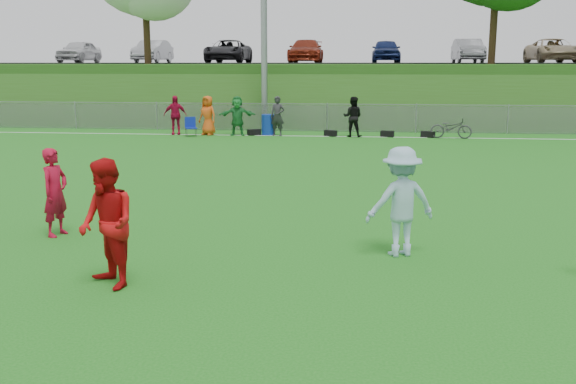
# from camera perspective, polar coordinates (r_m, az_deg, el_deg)

# --- Properties ---
(ground) EXTENTS (120.00, 120.00, 0.00)m
(ground) POSITION_cam_1_polar(r_m,az_deg,el_deg) (9.95, -2.67, -6.68)
(ground) COLOR #186715
(ground) RESTS_ON ground
(sideline_far) EXTENTS (60.00, 0.10, 0.01)m
(sideline_far) POSITION_cam_1_polar(r_m,az_deg,el_deg) (27.55, 3.26, 4.97)
(sideline_far) COLOR white
(sideline_far) RESTS_ON ground
(fence) EXTENTS (58.00, 0.06, 1.30)m
(fence) POSITION_cam_1_polar(r_m,az_deg,el_deg) (29.48, 3.49, 6.64)
(fence) COLOR gray
(fence) RESTS_ON ground
(berm) EXTENTS (120.00, 18.00, 3.00)m
(berm) POSITION_cam_1_polar(r_m,az_deg,el_deg) (40.40, 4.34, 9.13)
(berm) COLOR #2A5618
(berm) RESTS_ON ground
(parking_lot) EXTENTS (120.00, 12.00, 0.10)m
(parking_lot) POSITION_cam_1_polar(r_m,az_deg,el_deg) (42.37, 4.48, 11.33)
(parking_lot) COLOR black
(parking_lot) RESTS_ON berm
(car_row) EXTENTS (32.04, 5.18, 1.44)m
(car_row) POSITION_cam_1_polar(r_m,az_deg,el_deg) (41.43, 2.79, 12.41)
(car_row) COLOR silver
(car_row) RESTS_ON parking_lot
(spectator_row) EXTENTS (8.71, 0.82, 1.69)m
(spectator_row) POSITION_cam_1_polar(r_m,az_deg,el_deg) (27.84, -3.40, 6.78)
(spectator_row) COLOR #AD0C33
(spectator_row) RESTS_ON ground
(gear_bags) EXTENTS (8.03, 0.58, 0.26)m
(gear_bags) POSITION_cam_1_polar(r_m,az_deg,el_deg) (27.60, 5.46, 5.21)
(gear_bags) COLOR black
(gear_bags) RESTS_ON ground
(player_red_left) EXTENTS (0.51, 0.66, 1.60)m
(player_red_left) POSITION_cam_1_polar(r_m,az_deg,el_deg) (12.28, -20.00, -0.02)
(player_red_left) COLOR #A70B26
(player_red_left) RESTS_ON ground
(player_red_center) EXTENTS (1.11, 1.11, 1.82)m
(player_red_center) POSITION_cam_1_polar(r_m,az_deg,el_deg) (9.19, -15.80, -2.76)
(player_red_center) COLOR red
(player_red_center) RESTS_ON ground
(player_blue) EXTENTS (1.31, 1.02, 1.78)m
(player_blue) POSITION_cam_1_polar(r_m,az_deg,el_deg) (10.49, 10.00, -0.85)
(player_blue) COLOR #99C1D5
(player_blue) RESTS_ON ground
(recycling_bin) EXTENTS (0.74, 0.74, 0.89)m
(recycling_bin) POSITION_cam_1_polar(r_m,az_deg,el_deg) (28.02, -1.75, 6.00)
(recycling_bin) COLOR #0E2D9A
(recycling_bin) RESTS_ON ground
(camp_chair) EXTENTS (0.60, 0.61, 0.82)m
(camp_chair) POSITION_cam_1_polar(r_m,az_deg,el_deg) (27.77, -8.62, 5.40)
(camp_chair) COLOR #0E229C
(camp_chair) RESTS_ON ground
(bicycle) EXTENTS (1.75, 0.82, 0.88)m
(bicycle) POSITION_cam_1_polar(r_m,az_deg,el_deg) (27.57, 14.30, 5.55)
(bicycle) COLOR #333235
(bicycle) RESTS_ON ground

